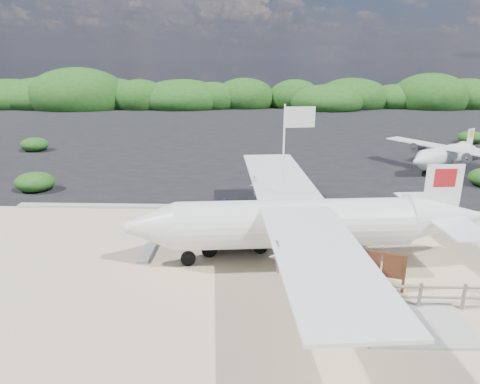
{
  "coord_description": "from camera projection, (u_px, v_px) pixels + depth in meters",
  "views": [
    {
      "loc": [
        0.18,
        -18.17,
        8.45
      ],
      "look_at": [
        -0.5,
        3.27,
        1.57
      ],
      "focal_mm": 32.0,
      "sensor_mm": 36.0,
      "label": 1
    }
  ],
  "objects": [
    {
      "name": "flagpole",
      "position": [
        280.0,
        249.0,
        19.53
      ],
      "size": [
        1.38,
        0.76,
        6.54
      ],
      "primitive_type": null,
      "rotation": [
        0.0,
        0.0,
        0.17
      ],
      "color": "white",
      "rests_on": "ground"
    },
    {
      "name": "aircraft_small",
      "position": [
        129.0,
        133.0,
        48.34
      ],
      "size": [
        11.19,
        11.19,
        2.89
      ],
      "primitive_type": null,
      "rotation": [
        0.0,
        0.0,
        3.76
      ],
      "color": "#B2B2B2",
      "rests_on": "ground"
    },
    {
      "name": "crew_c",
      "position": [
        225.0,
        216.0,
        20.98
      ],
      "size": [
        1.17,
        0.85,
        1.84
      ],
      "primitive_type": "imported",
      "rotation": [
        0.0,
        0.0,
        3.56
      ],
      "color": "#13224A",
      "rests_on": "ground"
    },
    {
      "name": "vegetation_band",
      "position": [
        253.0,
        108.0,
        72.23
      ],
      "size": [
        124.0,
        8.0,
        4.4
      ],
      "primitive_type": null,
      "color": "#B2B2B2",
      "rests_on": "ground"
    },
    {
      "name": "lagoon",
      "position": [
        71.0,
        231.0,
        21.58
      ],
      "size": [
        9.0,
        7.0,
        0.4
      ],
      "primitive_type": null,
      "color": "#B2B2B2",
      "rests_on": "ground"
    },
    {
      "name": "asphalt_apron",
      "position": [
        252.0,
        133.0,
        48.44
      ],
      "size": [
        90.0,
        50.0,
        0.04
      ],
      "primitive_type": null,
      "color": "#B2B2B2",
      "rests_on": "ground"
    },
    {
      "name": "baggage_cart",
      "position": [
        233.0,
        249.0,
        19.58
      ],
      "size": [
        3.47,
        2.4,
        1.59
      ],
      "primitive_type": null,
      "rotation": [
        0.0,
        0.0,
        0.19
      ],
      "color": "blue",
      "rests_on": "ground"
    },
    {
      "name": "fence",
      "position": [
        418.0,
        309.0,
        14.94
      ],
      "size": [
        6.4,
        2.0,
        1.1
      ],
      "primitive_type": null,
      "color": "#B2B2B2",
      "rests_on": "ground"
    },
    {
      "name": "signboard",
      "position": [
        379.0,
        288.0,
        16.25
      ],
      "size": [
        1.83,
        0.76,
        1.54
      ],
      "primitive_type": null,
      "rotation": [
        0.0,
        0.0,
        -0.32
      ],
      "color": "#5B301A",
      "rests_on": "ground"
    },
    {
      "name": "crew_a",
      "position": [
        276.0,
        219.0,
        20.72
      ],
      "size": [
        0.72,
        0.57,
        1.76
      ],
      "primitive_type": "imported",
      "rotation": [
        0.0,
        0.0,
        3.39
      ],
      "color": "#13224A",
      "rests_on": "ground"
    },
    {
      "name": "aircraft_large",
      "position": [
        459.0,
        157.0,
        37.17
      ],
      "size": [
        19.43,
        19.43,
        5.35
      ],
      "primitive_type": null,
      "rotation": [
        0.0,
        0.0,
        3.24
      ],
      "color": "#B2B2B2",
      "rests_on": "ground"
    },
    {
      "name": "crew_b",
      "position": [
        261.0,
        194.0,
        24.44
      ],
      "size": [
        0.88,
        0.7,
        1.79
      ],
      "primitive_type": "imported",
      "rotation": [
        0.0,
        0.0,
        3.12
      ],
      "color": "#13224A",
      "rests_on": "ground"
    },
    {
      "name": "ground",
      "position": [
        248.0,
        246.0,
        19.88
      ],
      "size": [
        160.0,
        160.0,
        0.0
      ],
      "primitive_type": "plane",
      "color": "beige"
    },
    {
      "name": "walkway_pad",
      "position": [
        414.0,
        325.0,
        14.01
      ],
      "size": [
        3.5,
        2.5,
        0.1
      ],
      "primitive_type": null,
      "color": "#B2B2B2",
      "rests_on": "ground"
    }
  ]
}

